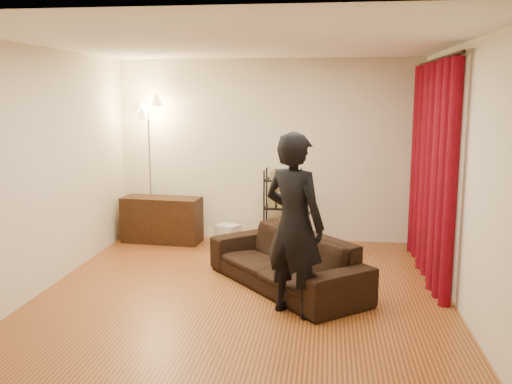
# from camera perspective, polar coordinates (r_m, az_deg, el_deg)

# --- Properties ---
(floor) EXTENTS (5.00, 5.00, 0.00)m
(floor) POSITION_cam_1_polar(r_m,az_deg,el_deg) (6.39, -1.25, -10.21)
(floor) COLOR #9C5A27
(floor) RESTS_ON ground
(ceiling) EXTENTS (5.00, 5.00, 0.00)m
(ceiling) POSITION_cam_1_polar(r_m,az_deg,el_deg) (6.03, -1.35, 14.69)
(ceiling) COLOR white
(ceiling) RESTS_ON ground
(wall_back) EXTENTS (5.00, 0.00, 5.00)m
(wall_back) POSITION_cam_1_polar(r_m,az_deg,el_deg) (8.53, 1.20, 4.15)
(wall_back) COLOR beige
(wall_back) RESTS_ON ground
(wall_front) EXTENTS (5.00, 0.00, 5.00)m
(wall_front) POSITION_cam_1_polar(r_m,az_deg,el_deg) (3.65, -7.13, -3.48)
(wall_front) COLOR beige
(wall_front) RESTS_ON ground
(wall_left) EXTENTS (0.00, 5.00, 5.00)m
(wall_left) POSITION_cam_1_polar(r_m,az_deg,el_deg) (6.77, -20.50, 2.08)
(wall_left) COLOR beige
(wall_left) RESTS_ON ground
(wall_right) EXTENTS (0.00, 5.00, 5.00)m
(wall_right) POSITION_cam_1_polar(r_m,az_deg,el_deg) (6.15, 19.93, 1.40)
(wall_right) COLOR beige
(wall_right) RESTS_ON ground
(curtain_rod) EXTENTS (0.04, 2.65, 0.04)m
(curtain_rod) POSITION_cam_1_polar(r_m,az_deg,el_deg) (7.19, 17.74, 12.49)
(curtain_rod) COLOR black
(curtain_rod) RESTS_ON wall_right
(curtain) EXTENTS (0.22, 2.65, 2.55)m
(curtain) POSITION_cam_1_polar(r_m,az_deg,el_deg) (7.23, 17.05, 2.12)
(curtain) COLOR #660310
(curtain) RESTS_ON ground
(sofa) EXTENTS (2.00, 2.17, 0.62)m
(sofa) POSITION_cam_1_polar(r_m,az_deg,el_deg) (6.53, 3.01, -6.90)
(sofa) COLOR black
(sofa) RESTS_ON ground
(person) EXTENTS (0.80, 0.73, 1.83)m
(person) POSITION_cam_1_polar(r_m,az_deg,el_deg) (5.62, 3.83, -3.27)
(person) COLOR black
(person) RESTS_ON ground
(media_cabinet) EXTENTS (1.19, 0.54, 0.68)m
(media_cabinet) POSITION_cam_1_polar(r_m,az_deg,el_deg) (8.60, -9.39, -2.75)
(media_cabinet) COLOR black
(media_cabinet) RESTS_ON ground
(storage_boxes) EXTENTS (0.41, 0.37, 0.27)m
(storage_boxes) POSITION_cam_1_polar(r_m,az_deg,el_deg) (8.53, -2.85, -4.14)
(storage_boxes) COLOR beige
(storage_boxes) RESTS_ON ground
(wire_shelf) EXTENTS (0.51, 0.36, 1.12)m
(wire_shelf) POSITION_cam_1_polar(r_m,az_deg,el_deg) (8.30, 2.68, -1.54)
(wire_shelf) COLOR black
(wire_shelf) RESTS_ON ground
(floor_lamp) EXTENTS (0.43, 0.43, 2.13)m
(floor_lamp) POSITION_cam_1_polar(r_m,az_deg,el_deg) (8.64, -10.57, 2.16)
(floor_lamp) COLOR silver
(floor_lamp) RESTS_ON ground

